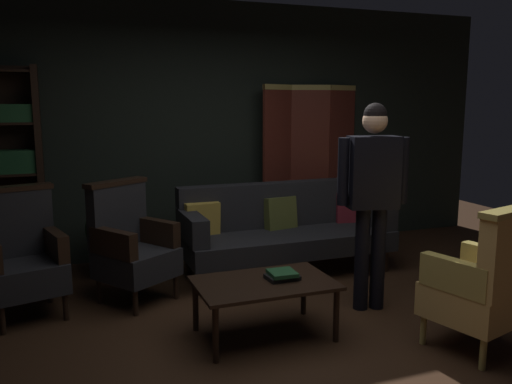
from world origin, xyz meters
The scene contains 12 objects.
ground_plane centered at (0.00, 0.00, 0.00)m, with size 10.00×10.00×0.00m, color #331E11.
back_wall centered at (0.00, 2.45, 1.40)m, with size 7.20×0.10×2.80m, color black.
folding_screen centered at (1.24, 2.28, 0.99)m, with size 1.30×0.27×1.90m.
velvet_couch centered at (0.55, 1.45, 0.45)m, with size 2.12×0.78×0.88m.
coffee_table centered at (-0.21, 0.06, 0.37)m, with size 1.00×0.64×0.42m.
armchair_gilt_accent centered at (1.10, -0.68, 0.49)m, with size 0.71×0.71×1.04m.
armchair_wing_left centered at (-1.88, 1.11, 0.49)m, with size 0.71×0.70×1.04m.
armchair_wing_right centered at (-1.02, 1.15, 0.49)m, with size 0.80×0.80×1.04m.
standing_figure centered at (0.80, 0.26, 1.03)m, with size 0.58×0.29×1.70m.
potted_plant centered at (-1.13, 1.89, 0.43)m, with size 0.46×0.46×0.75m.
book_black_cloth centered at (-0.07, 0.06, 0.44)m, with size 0.23×0.17×0.03m, color black.
book_green_cloth centered at (-0.07, 0.06, 0.47)m, with size 0.19×0.20×0.03m, color #1E4C28.
Camera 1 is at (-1.57, -3.39, 1.72)m, focal length 37.42 mm.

